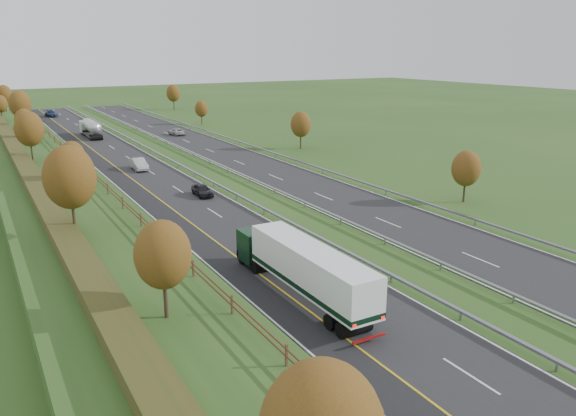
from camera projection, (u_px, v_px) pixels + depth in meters
name	position (u px, v px, depth m)	size (l,w,h in m)	color
ground	(205.00, 172.00, 80.37)	(400.00, 400.00, 0.00)	#28491A
near_carriageway	(140.00, 172.00, 80.74)	(10.50, 200.00, 0.04)	black
far_carriageway	(244.00, 161.00, 88.58)	(10.50, 200.00, 0.04)	black
hard_shoulder	(113.00, 174.00, 78.95)	(3.00, 200.00, 0.04)	black
lane_markings	(183.00, 167.00, 83.67)	(26.75, 200.00, 0.01)	silver
embankment_left	(42.00, 175.00, 74.29)	(12.00, 200.00, 2.00)	#28491A
hedge_left	(24.00, 165.00, 72.91)	(2.20, 180.00, 1.10)	#353C18
fence_left	(77.00, 159.00, 75.61)	(0.12, 189.06, 1.20)	#422B19
median_barrier_near	(178.00, 164.00, 83.28)	(0.32, 200.00, 0.71)	gray
median_barrier_far	(210.00, 160.00, 85.71)	(0.32, 200.00, 0.71)	gray
outer_barrier_far	(276.00, 154.00, 91.18)	(0.32, 200.00, 0.71)	gray
trees_left	(43.00, 137.00, 70.17)	(6.64, 164.30, 7.66)	#2D2116
trees_far	(241.00, 112.00, 118.16)	(8.45, 118.60, 7.12)	#2D2116
box_lorry	(302.00, 267.00, 39.28)	(2.58, 16.28, 4.06)	black
road_tanker	(91.00, 128.00, 111.78)	(2.40, 11.22, 3.46)	silver
car_dark_near	(202.00, 190.00, 67.16)	(1.68, 4.18, 1.42)	black
car_silver_mid	(139.00, 164.00, 81.67)	(1.75, 5.02, 1.65)	#A7A8AC
car_small_far	(51.00, 114.00, 145.29)	(2.25, 5.54, 1.61)	#152544
car_oncoming	(176.00, 132.00, 114.68)	(2.21, 4.79, 1.33)	#AEAFB3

